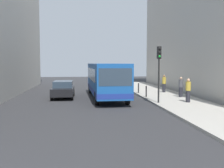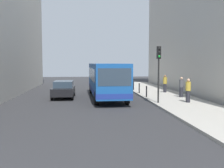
# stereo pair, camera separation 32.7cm
# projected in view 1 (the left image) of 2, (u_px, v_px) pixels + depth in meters

# --- Properties ---
(ground_plane) EXTENTS (80.00, 80.00, 0.00)m
(ground_plane) POSITION_uv_depth(u_px,v_px,m) (108.00, 102.00, 21.30)
(ground_plane) COLOR #2D2D30
(sidewalk) EXTENTS (4.40, 40.00, 0.15)m
(sidewalk) POSITION_uv_depth(u_px,v_px,m) (174.00, 100.00, 21.91)
(sidewalk) COLOR #ADA89E
(sidewalk) RESTS_ON ground
(building_right) EXTENTS (7.00, 32.00, 17.53)m
(building_right) POSITION_uv_depth(u_px,v_px,m) (223.00, 3.00, 25.90)
(building_right) COLOR #BCB7AD
(building_right) RESTS_ON ground
(bus) EXTENTS (2.81, 11.08, 3.00)m
(bus) POSITION_uv_depth(u_px,v_px,m) (106.00, 78.00, 23.66)
(bus) COLOR #19519E
(bus) RESTS_ON ground
(car_beside_bus) EXTENTS (1.88, 4.41, 1.48)m
(car_beside_bus) POSITION_uv_depth(u_px,v_px,m) (63.00, 89.00, 23.70)
(car_beside_bus) COLOR black
(car_beside_bus) RESTS_ON ground
(traffic_light) EXTENTS (0.28, 0.33, 4.10)m
(traffic_light) POSITION_uv_depth(u_px,v_px,m) (159.00, 64.00, 19.67)
(traffic_light) COLOR black
(traffic_light) RESTS_ON sidewalk
(bollard_near) EXTENTS (0.11, 0.11, 0.95)m
(bollard_near) POSITION_uv_depth(u_px,v_px,m) (146.00, 91.00, 23.19)
(bollard_near) COLOR black
(bollard_near) RESTS_ON sidewalk
(bollard_mid) EXTENTS (0.11, 0.11, 0.95)m
(bollard_mid) POSITION_uv_depth(u_px,v_px,m) (138.00, 88.00, 26.28)
(bollard_mid) COLOR black
(bollard_mid) RESTS_ON sidewalk
(bollard_far) EXTENTS (0.11, 0.11, 0.95)m
(bollard_far) POSITION_uv_depth(u_px,v_px,m) (132.00, 85.00, 29.37)
(bollard_far) COLOR black
(bollard_far) RESTS_ON sidewalk
(bollard_farthest) EXTENTS (0.11, 0.11, 0.95)m
(bollard_farthest) POSITION_uv_depth(u_px,v_px,m) (127.00, 83.00, 32.46)
(bollard_farthest) COLOR black
(bollard_farthest) RESTS_ON sidewalk
(pedestrian_near_signal) EXTENTS (0.38, 0.38, 1.76)m
(pedestrian_near_signal) POSITION_uv_depth(u_px,v_px,m) (188.00, 90.00, 20.05)
(pedestrian_near_signal) COLOR #26262D
(pedestrian_near_signal) RESTS_ON sidewalk
(pedestrian_mid_sidewalk) EXTENTS (0.38, 0.38, 1.72)m
(pedestrian_mid_sidewalk) POSITION_uv_depth(u_px,v_px,m) (181.00, 87.00, 23.16)
(pedestrian_mid_sidewalk) COLOR #26262D
(pedestrian_mid_sidewalk) RESTS_ON sidewalk
(pedestrian_far_sidewalk) EXTENTS (0.38, 0.38, 1.73)m
(pedestrian_far_sidewalk) POSITION_uv_depth(u_px,v_px,m) (164.00, 83.00, 27.01)
(pedestrian_far_sidewalk) COLOR #26262D
(pedestrian_far_sidewalk) RESTS_ON sidewalk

